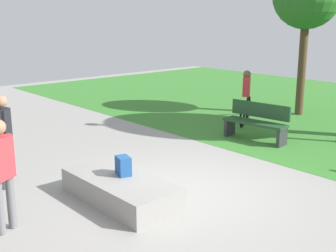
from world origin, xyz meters
name	(u,v)px	position (x,y,z in m)	size (l,w,h in m)	color
ground_plane	(192,190)	(0.00, 0.00, 0.00)	(28.00, 28.00, 0.00)	gray
concrete_ledge	(121,189)	(-0.48, -1.19, 0.20)	(2.14, 0.99, 0.40)	gray
backpack_on_ledge	(123,166)	(-0.56, -1.07, 0.56)	(0.28, 0.20, 0.32)	#1E4C8C
skater_performing_trick	(2,168)	(-0.68, -3.03, 0.95)	(0.31, 0.40, 1.63)	slate
skater_watching	(4,134)	(-2.32, -2.34, 0.97)	(0.37, 0.36, 1.67)	slate
park_bench_near_lamppost	(257,121)	(-1.27, 3.47, 0.48)	(1.64, 0.64, 0.91)	#1E4223
cyclist_on_bicycle	(246,100)	(-2.67, 4.78, 0.63)	(0.97, 1.60, 1.52)	black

